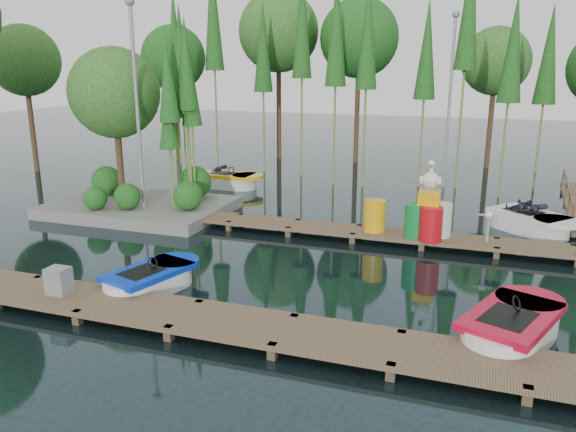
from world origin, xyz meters
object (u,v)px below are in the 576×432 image
(boat_yellow_far, at_px, (229,180))
(utility_cabinet, at_px, (59,281))
(island, at_px, (132,123))
(boat_blue, at_px, (151,280))
(boat_red, at_px, (512,328))
(yellow_barrel, at_px, (375,216))
(drum_cluster, at_px, (429,216))

(boat_yellow_far, height_order, utility_cabinet, boat_yellow_far)
(island, height_order, boat_blue, island)
(boat_blue, distance_m, utility_cabinet, 2.03)
(island, bearing_deg, boat_blue, -54.13)
(boat_yellow_far, xyz_separation_m, utility_cabinet, (1.70, -12.46, 0.29))
(boat_blue, xyz_separation_m, utility_cabinet, (-1.42, -1.41, 0.34))
(boat_blue, bearing_deg, island, 142.43)
(boat_red, distance_m, boat_yellow_far, 15.60)
(boat_blue, distance_m, boat_red, 7.97)
(boat_red, bearing_deg, yellow_barrel, 145.83)
(boat_blue, xyz_separation_m, boat_yellow_far, (-3.11, 11.05, 0.06))
(island, distance_m, boat_red, 14.37)
(island, distance_m, boat_yellow_far, 5.68)
(island, xyz_separation_m, drum_cluster, (10.47, -0.95, -2.22))
(boat_blue, xyz_separation_m, boat_red, (7.97, 0.06, 0.04))
(yellow_barrel, bearing_deg, boat_yellow_far, 143.47)
(island, bearing_deg, yellow_barrel, -5.09)
(boat_blue, height_order, boat_yellow_far, boat_yellow_far)
(boat_blue, bearing_deg, boat_yellow_far, 122.30)
(yellow_barrel, distance_m, drum_cluster, 1.62)
(island, xyz_separation_m, yellow_barrel, (8.87, -0.79, -2.40))
(utility_cabinet, height_order, drum_cluster, drum_cluster)
(island, xyz_separation_m, utility_cabinet, (3.20, -7.79, -2.59))
(boat_yellow_far, bearing_deg, island, -85.28)
(island, bearing_deg, drum_cluster, -5.19)
(utility_cabinet, relative_size, drum_cluster, 0.26)
(boat_blue, relative_size, boat_red, 0.87)
(boat_yellow_far, bearing_deg, boat_blue, -51.74)
(island, xyz_separation_m, boat_yellow_far, (1.50, 4.67, -2.87))
(boat_blue, height_order, drum_cluster, drum_cluster)
(boat_yellow_far, relative_size, yellow_barrel, 3.10)
(island, bearing_deg, utility_cabinet, -67.69)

